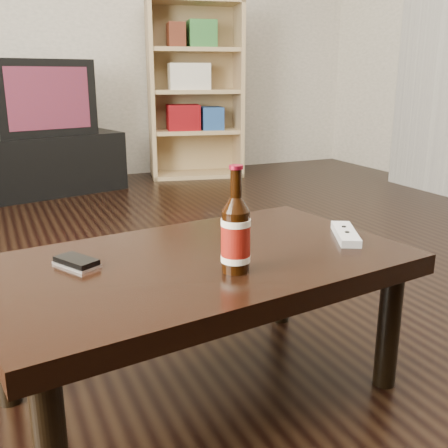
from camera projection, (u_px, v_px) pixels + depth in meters
name	position (u px, v px, depth m)	size (l,w,h in m)	color
floor	(248.00, 322.00, 1.87)	(5.00, 6.00, 0.01)	black
wall_back	(79.00, 8.00, 4.13)	(5.00, 0.02, 2.70)	#B1AC9A
tv_stand	(44.00, 164.00, 3.86)	(1.08, 0.54, 0.43)	black
tv	(38.00, 97.00, 3.73)	(0.78, 0.59, 0.52)	black
bookshelf	(194.00, 88.00, 4.37)	(0.82, 0.50, 1.42)	tan
coffee_table	(201.00, 276.00, 1.36)	(1.13, 0.76, 0.40)	black
beer_bottle	(236.00, 235.00, 1.22)	(0.08, 0.08, 0.25)	black
phone	(77.00, 262.00, 1.28)	(0.11, 0.13, 0.02)	silver
remote	(346.00, 234.00, 1.50)	(0.14, 0.20, 0.02)	#BCBCBE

